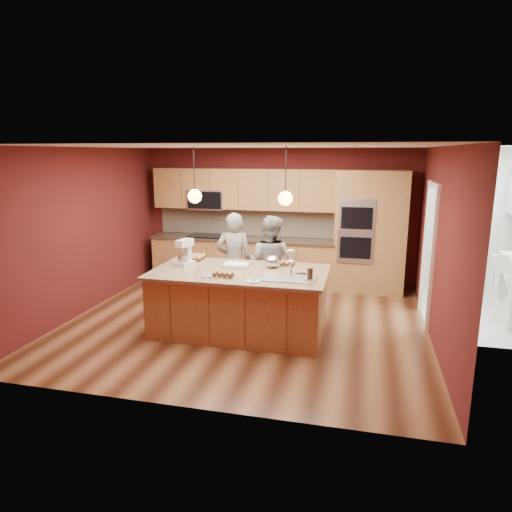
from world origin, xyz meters
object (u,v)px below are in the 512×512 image
(island, at_px, (241,301))
(mixing_bowl, at_px, (272,262))
(person_left, at_px, (234,261))
(person_right, at_px, (270,264))
(stand_mixer, at_px, (185,254))

(island, bearing_deg, mixing_bowl, 36.03)
(island, bearing_deg, person_left, 111.57)
(island, xyz_separation_m, person_right, (0.24, 0.97, 0.33))
(mixing_bowl, bearing_deg, person_left, 139.95)
(stand_mixer, bearing_deg, person_left, 76.82)
(island, distance_m, person_right, 1.05)
(person_right, distance_m, mixing_bowl, 0.72)
(person_left, distance_m, stand_mixer, 1.04)
(person_left, relative_size, person_right, 1.02)
(mixing_bowl, bearing_deg, island, -143.97)
(island, bearing_deg, person_right, 75.99)
(person_right, distance_m, stand_mixer, 1.46)
(island, relative_size, mixing_bowl, 11.12)
(person_left, bearing_deg, island, 98.29)
(person_left, distance_m, mixing_bowl, 1.05)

